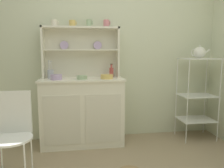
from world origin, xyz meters
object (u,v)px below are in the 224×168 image
(bakers_rack, at_px, (197,91))
(jam_bottle, at_px, (111,72))
(porcelain_teapot, at_px, (199,52))
(hutch_shelf_unit, at_px, (81,48))
(hutch_cabinet, at_px, (83,111))
(bowl_mixing_large, at_px, (56,77))
(wire_chair, at_px, (13,129))
(cup_cream_0, at_px, (54,23))
(utensil_jar, at_px, (51,74))

(bakers_rack, relative_size, jam_bottle, 6.17)
(porcelain_teapot, bearing_deg, hutch_shelf_unit, 172.63)
(hutch_cabinet, relative_size, bowl_mixing_large, 7.61)
(wire_chair, bearing_deg, bowl_mixing_large, 46.70)
(hutch_cabinet, xyz_separation_m, porcelain_teapot, (1.57, -0.04, 0.75))
(jam_bottle, xyz_separation_m, porcelain_teapot, (1.17, -0.13, 0.26))
(wire_chair, height_order, jam_bottle, jam_bottle)
(hutch_cabinet, xyz_separation_m, hutch_shelf_unit, (0.00, 0.16, 0.81))
(wire_chair, xyz_separation_m, cup_cream_0, (0.31, 0.94, 1.04))
(hutch_shelf_unit, xyz_separation_m, porcelain_teapot, (1.57, -0.20, -0.06))
(hutch_cabinet, relative_size, cup_cream_0, 11.25)
(bowl_mixing_large, distance_m, porcelain_teapot, 1.90)
(cup_cream_0, xyz_separation_m, utensil_jar, (-0.07, -0.04, -0.64))
(bakers_rack, distance_m, utensil_jar, 1.98)
(hutch_shelf_unit, xyz_separation_m, bakers_rack, (1.57, -0.20, -0.58))
(cup_cream_0, bearing_deg, bakers_rack, -4.87)
(bakers_rack, relative_size, bowl_mixing_large, 7.99)
(bowl_mixing_large, xyz_separation_m, porcelain_teapot, (1.88, 0.03, 0.30))
(bakers_rack, height_order, jam_bottle, bakers_rack)
(hutch_cabinet, xyz_separation_m, wire_chair, (-0.63, -0.82, 0.07))
(bowl_mixing_large, bearing_deg, jam_bottle, 12.79)
(hutch_shelf_unit, height_order, porcelain_teapot, hutch_shelf_unit)
(bowl_mixing_large, height_order, jam_bottle, jam_bottle)
(bakers_rack, relative_size, cup_cream_0, 11.81)
(bakers_rack, distance_m, cup_cream_0, 2.10)
(jam_bottle, xyz_separation_m, utensil_jar, (-0.79, -0.01, -0.01))
(hutch_shelf_unit, bearing_deg, wire_chair, -122.81)
(hutch_shelf_unit, height_order, utensil_jar, hutch_shelf_unit)
(cup_cream_0, relative_size, jam_bottle, 0.52)
(cup_cream_0, height_order, bowl_mixing_large, cup_cream_0)
(hutch_shelf_unit, distance_m, bowl_mixing_large, 0.53)
(utensil_jar, bearing_deg, porcelain_teapot, -3.41)
(hutch_shelf_unit, distance_m, bakers_rack, 1.68)
(porcelain_teapot, bearing_deg, utensil_jar, 176.59)
(utensil_jar, bearing_deg, hutch_cabinet, -11.15)
(hutch_cabinet, relative_size, bakers_rack, 0.95)
(wire_chair, height_order, utensil_jar, utensil_jar)
(bakers_rack, height_order, porcelain_teapot, porcelain_teapot)
(hutch_cabinet, height_order, bowl_mixing_large, bowl_mixing_large)
(jam_bottle, height_order, porcelain_teapot, porcelain_teapot)
(hutch_shelf_unit, relative_size, jam_bottle, 5.48)
(wire_chair, relative_size, cup_cream_0, 8.99)
(wire_chair, bearing_deg, jam_bottle, 21.62)
(jam_bottle, distance_m, porcelain_teapot, 1.21)
(bowl_mixing_large, bearing_deg, hutch_cabinet, 13.30)
(bakers_rack, xyz_separation_m, utensil_jar, (-1.96, 0.12, 0.25))
(hutch_cabinet, relative_size, hutch_shelf_unit, 1.07)
(cup_cream_0, distance_m, jam_bottle, 0.95)
(hutch_shelf_unit, bearing_deg, bowl_mixing_large, -142.66)
(utensil_jar, bearing_deg, hutch_shelf_unit, 12.32)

